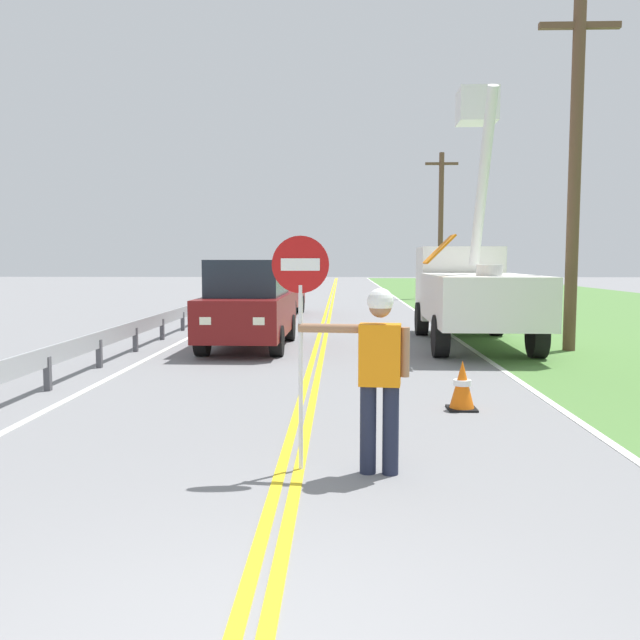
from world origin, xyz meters
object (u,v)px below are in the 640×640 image
Objects in this scene: stop_sign_paddle at (301,300)px; oncoming_suv_nearest at (249,304)px; utility_pole_mid at (441,223)px; oncoming_suv_second at (275,288)px; utility_pole_near at (575,170)px; flagger_worker at (379,368)px; utility_bucket_truck at (470,286)px; traffic_cone_lead at (462,386)px.

stop_sign_paddle reaches higher than oncoming_suv_nearest.
stop_sign_paddle is 9.48m from oncoming_suv_nearest.
oncoming_suv_second is at bearing -123.52° from utility_pole_mid.
utility_pole_mid is (0.23, 21.77, 0.04)m from utility_pole_near.
utility_pole_mid reaches higher than stop_sign_paddle.
flagger_worker is 0.27× the size of utility_bucket_truck.
utility_pole_near is 0.99× the size of utility_pole_mid.
oncoming_suv_second is at bearing 124.72° from utility_bucket_truck.
oncoming_suv_second is at bearing 91.95° from oncoming_suv_nearest.
utility_pole_mid is at bearing 80.50° from flagger_worker.
oncoming_suv_second is 14.88m from utility_pole_mid.
utility_pole_near is (7.49, -0.29, 3.07)m from oncoming_suv_nearest.
utility_pole_near is 8.14m from traffic_cone_lead.
utility_pole_mid is at bearing 89.40° from utility_pole_near.
oncoming_suv_nearest is at bearing 105.26° from flagger_worker.
utility_bucket_truck is at bearing 74.53° from flagger_worker.
utility_pole_mid reaches higher than utility_bucket_truck.
stop_sign_paddle is at bearing -122.36° from utility_pole_near.
oncoming_suv_nearest reaches higher than traffic_cone_lead.
stop_sign_paddle is 18.76m from oncoming_suv_second.
stop_sign_paddle is 0.34× the size of utility_bucket_truck.
traffic_cone_lead is (3.89, -6.53, -0.72)m from oncoming_suv_nearest.
traffic_cone_lead is at bearing -101.55° from utility_bucket_truck.
utility_pole_mid is at bearing 83.64° from utility_bucket_truck.
oncoming_suv_second is (-2.88, 18.72, 0.01)m from flagger_worker.
oncoming_suv_nearest is 23.04m from utility_pole_mid.
utility_bucket_truck is 1.47× the size of oncoming_suv_second.
stop_sign_paddle is 0.29× the size of utility_pole_mid.
utility_bucket_truck is at bearing 70.55° from stop_sign_paddle.
flagger_worker is at bearing -6.64° from stop_sign_paddle.
utility_pole_mid reaches higher than utility_pole_near.
oncoming_suv_second is 0.59× the size of utility_pole_near.
oncoming_suv_second is (-5.76, 8.31, -0.38)m from utility_bucket_truck.
stop_sign_paddle is 31.43m from utility_pole_mid.
utility_pole_near is 21.77m from utility_pole_mid.
traffic_cone_lead is (-3.60, -6.24, -3.79)m from utility_pole_near.
flagger_worker is 0.23× the size of utility_pole_mid.
utility_bucket_truck reaches higher than oncoming_suv_nearest.
oncoming_suv_nearest is 0.99× the size of oncoming_suv_second.
oncoming_suv_second is 12.78m from utility_pole_near.
utility_pole_near is at bearing -90.60° from utility_pole_mid.
utility_bucket_truck is 9.80× the size of traffic_cone_lead.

